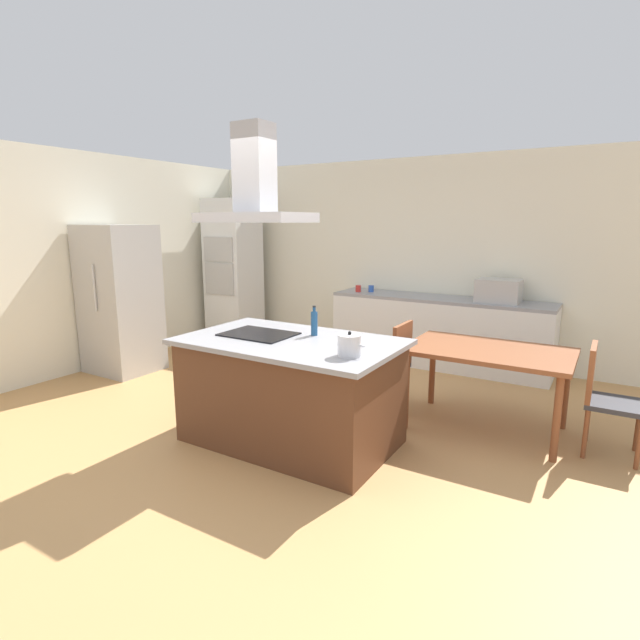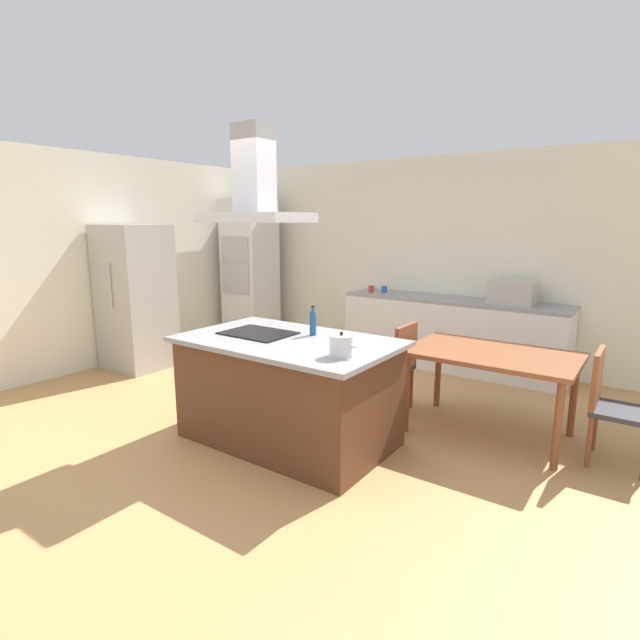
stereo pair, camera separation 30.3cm
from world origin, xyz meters
The scene contains 17 objects.
ground centered at (0.00, 1.50, 0.00)m, with size 16.00×16.00×0.00m, color tan.
wall_back centered at (0.00, 3.25, 1.35)m, with size 7.20×0.10×2.70m, color silver.
wall_left centered at (-3.45, 1.00, 1.35)m, with size 0.10×8.80×2.70m, color silver.
kitchen_island centered at (0.00, 0.00, 0.45)m, with size 1.81×1.11×0.90m.
cooktop centered at (-0.33, 0.00, 0.91)m, with size 0.60×0.44×0.01m, color black.
tea_kettle centered at (0.66, -0.20, 0.98)m, with size 0.22×0.17×0.18m.
olive_oil_bottle centered at (0.09, 0.23, 1.01)m, with size 0.06×0.06×0.26m.
back_counter centered at (0.35, 2.88, 0.45)m, with size 2.80×0.62×0.90m.
countertop_microwave centered at (1.07, 2.88, 1.04)m, with size 0.50×0.38×0.28m, color #B2AFAA.
coffee_mug_red centered at (-0.78, 2.80, 0.95)m, with size 0.08×0.08×0.09m, color red.
coffee_mug_blue centered at (-0.62, 2.89, 0.95)m, with size 0.08×0.08×0.09m, color #2D56B2.
wall_oven_stack centered at (-2.90, 2.65, 1.10)m, with size 0.70×0.66×2.20m.
refrigerator centered at (-2.98, 0.61, 0.91)m, with size 0.80×0.73×1.82m.
dining_table centered at (1.36, 1.13, 0.67)m, with size 1.40×0.90×0.75m.
chair_at_left_end centered at (0.44, 1.13, 0.51)m, with size 0.42×0.42×0.89m.
chair_at_right_end centered at (2.27, 1.13, 0.51)m, with size 0.42×0.42×0.89m.
range_hood centered at (-0.33, 0.00, 2.10)m, with size 0.90×0.55×0.78m.
Camera 2 is at (2.50, -3.08, 1.86)m, focal length 27.48 mm.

